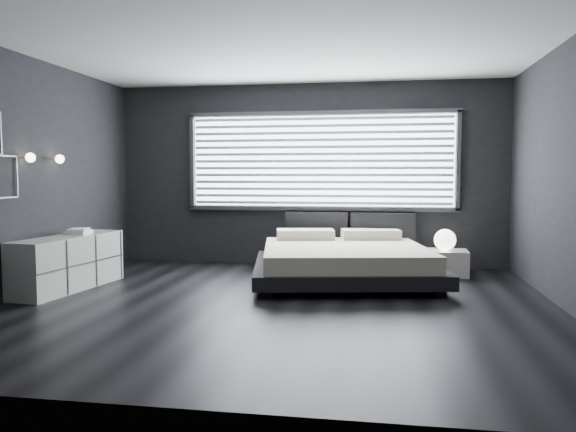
# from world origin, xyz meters

# --- Properties ---
(room) EXTENTS (6.04, 6.00, 2.80)m
(room) POSITION_xyz_m (0.00, 0.00, 1.40)
(room) COLOR black
(room) RESTS_ON ground
(window) EXTENTS (4.14, 0.09, 1.52)m
(window) POSITION_xyz_m (0.20, 2.70, 1.61)
(window) COLOR white
(window) RESTS_ON ground
(headboard) EXTENTS (1.96, 0.16, 0.52)m
(headboard) POSITION_xyz_m (0.65, 2.64, 0.57)
(headboard) COLOR black
(headboard) RESTS_ON ground
(sconce_near) EXTENTS (0.18, 0.11, 0.11)m
(sconce_near) POSITION_xyz_m (-2.88, 0.05, 1.60)
(sconce_near) COLOR silver
(sconce_near) RESTS_ON ground
(sconce_far) EXTENTS (0.18, 0.11, 0.11)m
(sconce_far) POSITION_xyz_m (-2.88, 0.65, 1.60)
(sconce_far) COLOR silver
(sconce_far) RESTS_ON ground
(wall_art_lower) EXTENTS (0.01, 0.48, 0.48)m
(wall_art_lower) POSITION_xyz_m (-2.98, -0.30, 1.38)
(wall_art_lower) COLOR #47474C
(wall_art_lower) RESTS_ON ground
(bed) EXTENTS (2.69, 2.61, 0.60)m
(bed) POSITION_xyz_m (0.65, 1.51, 0.28)
(bed) COLOR black
(bed) RESTS_ON ground
(nightstand) EXTENTS (0.62, 0.52, 0.35)m
(nightstand) POSITION_xyz_m (2.02, 2.14, 0.18)
(nightstand) COLOR beige
(nightstand) RESTS_ON ground
(orb_lamp) EXTENTS (0.30, 0.30, 0.30)m
(orb_lamp) POSITION_xyz_m (2.00, 2.10, 0.50)
(orb_lamp) COLOR white
(orb_lamp) RESTS_ON nightstand
(dresser) EXTENTS (0.67, 1.69, 0.66)m
(dresser) POSITION_xyz_m (-2.65, 0.40, 0.33)
(dresser) COLOR beige
(dresser) RESTS_ON ground
(book_stack) EXTENTS (0.29, 0.37, 0.07)m
(book_stack) POSITION_xyz_m (-2.66, 0.66, 0.69)
(book_stack) COLOR silver
(book_stack) RESTS_ON dresser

